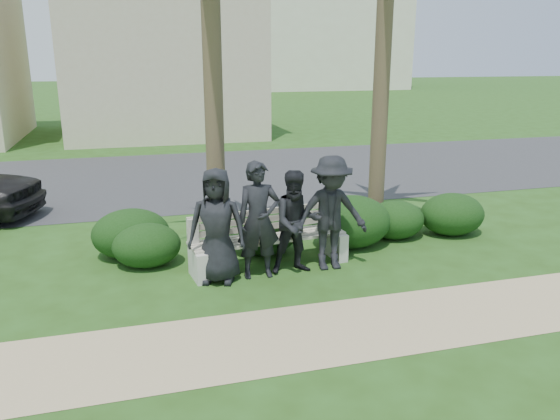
# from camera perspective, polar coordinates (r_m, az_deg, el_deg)

# --- Properties ---
(ground) EXTENTS (160.00, 160.00, 0.00)m
(ground) POSITION_cam_1_polar(r_m,az_deg,el_deg) (8.72, 3.74, -6.75)
(ground) COLOR #264614
(ground) RESTS_ON ground
(footpath) EXTENTS (30.00, 1.60, 0.01)m
(footpath) POSITION_cam_1_polar(r_m,az_deg,el_deg) (7.21, 8.60, -11.95)
(footpath) COLOR tan
(footpath) RESTS_ON ground
(asphalt_street) EXTENTS (160.00, 8.00, 0.01)m
(asphalt_street) POSITION_cam_1_polar(r_m,az_deg,el_deg) (16.17, -5.72, 3.72)
(asphalt_street) COLOR #2D2D30
(asphalt_street) RESTS_ON ground
(stucco_bldg_right) EXTENTS (8.40, 8.40, 7.30)m
(stucco_bldg_right) POSITION_cam_1_polar(r_m,az_deg,el_deg) (25.65, -12.39, 16.07)
(stucco_bldg_right) COLOR beige
(stucco_bldg_right) RESTS_ON ground
(park_bench) EXTENTS (2.66, 0.91, 0.90)m
(park_bench) POSITION_cam_1_polar(r_m,az_deg,el_deg) (8.89, -1.10, -3.47)
(park_bench) COLOR #A9A08E
(park_bench) RESTS_ON ground
(man_a) EXTENTS (1.00, 0.81, 1.77)m
(man_a) POSITION_cam_1_polar(r_m,az_deg,el_deg) (8.23, -6.61, -1.67)
(man_a) COLOR black
(man_a) RESTS_ON ground
(man_b) EXTENTS (0.68, 0.46, 1.83)m
(man_b) POSITION_cam_1_polar(r_m,az_deg,el_deg) (8.36, -2.26, -1.09)
(man_b) COLOR black
(man_b) RESTS_ON ground
(man_c) EXTENTS (0.81, 0.63, 1.65)m
(man_c) POSITION_cam_1_polar(r_m,az_deg,el_deg) (8.55, 1.75, -1.30)
(man_c) COLOR black
(man_c) RESTS_ON ground
(man_d) EXTENTS (1.23, 0.74, 1.86)m
(man_d) POSITION_cam_1_polar(r_m,az_deg,el_deg) (8.72, 5.33, -0.35)
(man_d) COLOR black
(man_d) RESTS_ON ground
(hedge_a) EXTENTS (1.32, 1.09, 0.86)m
(hedge_a) POSITION_cam_1_polar(r_m,az_deg,el_deg) (9.71, -15.32, -2.25)
(hedge_a) COLOR black
(hedge_a) RESTS_ON ground
(hedge_b) EXTENTS (1.12, 0.92, 0.73)m
(hedge_b) POSITION_cam_1_polar(r_m,az_deg,el_deg) (9.23, -13.76, -3.48)
(hedge_b) COLOR black
(hedge_b) RESTS_ON ground
(hedge_c) EXTENTS (1.20, 0.99, 0.78)m
(hedge_c) POSITION_cam_1_polar(r_m,az_deg,el_deg) (9.56, -1.68, -2.20)
(hedge_c) COLOR black
(hedge_c) RESTS_ON ground
(hedge_d) EXTENTS (1.47, 1.21, 0.96)m
(hedge_d) POSITION_cam_1_polar(r_m,az_deg,el_deg) (9.97, 7.42, -1.05)
(hedge_d) COLOR black
(hedge_d) RESTS_ON ground
(hedge_e) EXTENTS (1.13, 0.93, 0.73)m
(hedge_e) POSITION_cam_1_polar(r_m,az_deg,el_deg) (10.58, 11.95, -0.90)
(hedge_e) COLOR black
(hedge_e) RESTS_ON ground
(hedge_f) EXTENTS (1.27, 1.05, 0.83)m
(hedge_f) POSITION_cam_1_polar(r_m,az_deg,el_deg) (11.09, 17.55, -0.30)
(hedge_f) COLOR black
(hedge_f) RESTS_ON ground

